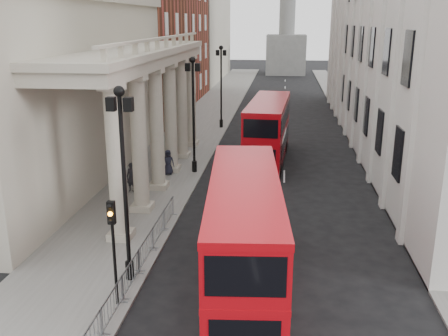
# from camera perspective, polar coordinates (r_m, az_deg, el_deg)

# --- Properties ---
(sidewalk_west) EXTENTS (6.00, 140.00, 0.12)m
(sidewalk_west) POSITION_cam_1_polar(r_m,az_deg,el_deg) (46.85, -4.15, 3.17)
(sidewalk_west) COLOR slate
(sidewalk_west) RESTS_ON ground
(sidewalk_east) EXTENTS (3.00, 140.00, 0.12)m
(sidewalk_east) POSITION_cam_1_polar(r_m,az_deg,el_deg) (46.68, 16.19, 2.50)
(sidewalk_east) COLOR slate
(sidewalk_east) RESTS_ON ground
(kerb) EXTENTS (0.20, 140.00, 0.14)m
(kerb) POSITION_cam_1_polar(r_m,az_deg,el_deg) (46.39, -0.56, 3.09)
(kerb) COLOR slate
(kerb) RESTS_ON ground
(portico_building) EXTENTS (9.00, 28.00, 12.00)m
(portico_building) POSITION_cam_1_polar(r_m,az_deg,el_deg) (36.87, -19.60, 8.02)
(portico_building) COLOR #A9A18E
(portico_building) RESTS_ON ground
(brick_building) EXTENTS (9.00, 32.00, 22.00)m
(brick_building) POSITION_cam_1_polar(r_m,az_deg,el_deg) (64.81, -8.05, 16.52)
(brick_building) COLOR maroon
(brick_building) RESTS_ON ground
(west_building_far) EXTENTS (9.00, 30.00, 20.00)m
(west_building_far) POSITION_cam_1_polar(r_m,az_deg,el_deg) (96.13, -3.05, 16.02)
(west_building_far) COLOR #A9A18E
(west_building_far) RESTS_ON ground
(east_building) EXTENTS (8.00, 55.00, 25.00)m
(east_building) POSITION_cam_1_polar(r_m,az_deg,el_deg) (47.88, 20.14, 17.55)
(east_building) COLOR beige
(east_building) RESTS_ON ground
(lamp_post_south) EXTENTS (1.05, 0.44, 8.32)m
(lamp_post_south) POSITION_cam_1_polar(r_m,az_deg,el_deg) (20.66, -11.37, -0.55)
(lamp_post_south) COLOR black
(lamp_post_south) RESTS_ON sidewalk_west
(lamp_post_mid) EXTENTS (1.05, 0.44, 8.32)m
(lamp_post_mid) POSITION_cam_1_polar(r_m,az_deg,el_deg) (35.82, -3.52, 6.95)
(lamp_post_mid) COLOR black
(lamp_post_mid) RESTS_ON sidewalk_west
(lamp_post_north) EXTENTS (1.05, 0.44, 8.32)m
(lamp_post_north) POSITION_cam_1_polar(r_m,az_deg,el_deg) (51.48, -0.33, 9.91)
(lamp_post_north) COLOR black
(lamp_post_north) RESTS_ON sidewalk_west
(traffic_light) EXTENTS (0.28, 0.33, 4.30)m
(traffic_light) POSITION_cam_1_polar(r_m,az_deg,el_deg) (19.47, -12.61, -7.38)
(traffic_light) COLOR black
(traffic_light) RESTS_ON sidewalk_west
(crowd_barriers) EXTENTS (0.50, 18.75, 1.10)m
(crowd_barriers) POSITION_cam_1_polar(r_m,az_deg,el_deg) (20.71, -11.55, -13.32)
(crowd_barriers) COLOR gray
(crowd_barriers) RESTS_ON sidewalk_west
(bus_near) EXTENTS (3.66, 11.50, 4.88)m
(bus_near) POSITION_cam_1_polar(r_m,az_deg,el_deg) (20.19, 2.32, -7.79)
(bus_near) COLOR #B90810
(bus_near) RESTS_ON ground
(bus_far) EXTENTS (3.40, 11.43, 4.87)m
(bus_far) POSITION_cam_1_polar(r_m,az_deg,el_deg) (39.56, 5.06, 4.34)
(bus_far) COLOR #A2070E
(bus_far) RESTS_ON ground
(pedestrian_a) EXTENTS (0.78, 0.60, 1.93)m
(pedestrian_a) POSITION_cam_1_polar(r_m,az_deg,el_deg) (32.85, -10.53, -1.07)
(pedestrian_a) COLOR black
(pedestrian_a) RESTS_ON sidewalk_west
(pedestrian_b) EXTENTS (1.06, 1.02, 1.73)m
(pedestrian_b) POSITION_cam_1_polar(r_m,az_deg,el_deg) (32.97, -10.13, -1.16)
(pedestrian_b) COLOR #282220
(pedestrian_b) RESTS_ON sidewalk_west
(pedestrian_c) EXTENTS (0.98, 0.74, 1.81)m
(pedestrian_c) POSITION_cam_1_polar(r_m,az_deg,el_deg) (36.18, -6.41, 0.66)
(pedestrian_c) COLOR black
(pedestrian_c) RESTS_ON sidewalk_west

